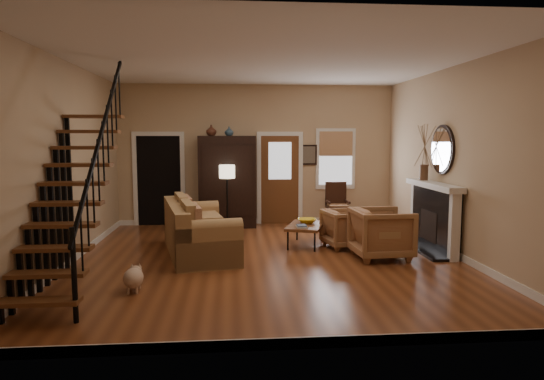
{
  "coord_description": "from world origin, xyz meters",
  "views": [
    {
      "loc": [
        -0.62,
        -8.02,
        2.08
      ],
      "look_at": [
        0.1,
        0.4,
        1.15
      ],
      "focal_mm": 32.0,
      "sensor_mm": 36.0,
      "label": 1
    }
  ],
  "objects": [
    {
      "name": "room",
      "position": [
        -0.41,
        1.76,
        1.51
      ],
      "size": [
        7.0,
        7.33,
        3.3
      ],
      "color": "brown",
      "rests_on": "ground"
    },
    {
      "name": "staircase",
      "position": [
        -2.78,
        -1.3,
        1.6
      ],
      "size": [
        0.94,
        2.8,
        3.2
      ],
      "primitive_type": null,
      "color": "brown",
      "rests_on": "ground"
    },
    {
      "name": "fireplace",
      "position": [
        3.13,
        0.5,
        0.74
      ],
      "size": [
        0.33,
        1.95,
        2.3
      ],
      "color": "black",
      "rests_on": "ground"
    },
    {
      "name": "armoire",
      "position": [
        -0.7,
        3.15,
        1.05
      ],
      "size": [
        1.3,
        0.6,
        2.1
      ],
      "primitive_type": null,
      "color": "black",
      "rests_on": "ground"
    },
    {
      "name": "vase_a",
      "position": [
        -1.05,
        3.05,
        2.22
      ],
      "size": [
        0.24,
        0.24,
        0.25
      ],
      "primitive_type": "imported",
      "color": "#4C2619",
      "rests_on": "armoire"
    },
    {
      "name": "vase_b",
      "position": [
        -0.65,
        3.05,
        2.21
      ],
      "size": [
        0.2,
        0.2,
        0.21
      ],
      "primitive_type": "imported",
      "color": "#334C60",
      "rests_on": "armoire"
    },
    {
      "name": "sofa",
      "position": [
        -1.19,
        0.56,
        0.46
      ],
      "size": [
        1.52,
        2.6,
        0.91
      ],
      "primitive_type": null,
      "rotation": [
        0.0,
        0.0,
        0.2
      ],
      "color": "#A07749",
      "rests_on": "ground"
    },
    {
      "name": "coffee_table",
      "position": [
        0.8,
        1.03,
        0.2
      ],
      "size": [
        0.93,
        1.21,
        0.41
      ],
      "primitive_type": null,
      "rotation": [
        0.0,
        0.0,
        -0.32
      ],
      "color": "brown",
      "rests_on": "ground"
    },
    {
      "name": "bowl",
      "position": [
        0.85,
        1.18,
        0.45
      ],
      "size": [
        0.36,
        0.36,
        0.09
      ],
      "primitive_type": "imported",
      "color": "yellow",
      "rests_on": "coffee_table"
    },
    {
      "name": "books",
      "position": [
        0.68,
        0.73,
        0.43
      ],
      "size": [
        0.2,
        0.27,
        0.05
      ],
      "primitive_type": null,
      "color": "beige",
      "rests_on": "coffee_table"
    },
    {
      "name": "armchair_left",
      "position": [
        1.95,
        -0.04,
        0.43
      ],
      "size": [
        1.0,
        0.98,
        0.87
      ],
      "primitive_type": "imported",
      "rotation": [
        0.0,
        0.0,
        1.63
      ],
      "color": "brown",
      "rests_on": "ground"
    },
    {
      "name": "armchair_right",
      "position": [
        1.54,
        0.82,
        0.36
      ],
      "size": [
        0.92,
        0.9,
        0.72
      ],
      "primitive_type": "imported",
      "rotation": [
        0.0,
        0.0,
        1.76
      ],
      "color": "brown",
      "rests_on": "ground"
    },
    {
      "name": "floor_lamp",
      "position": [
        -0.7,
        2.33,
        0.74
      ],
      "size": [
        0.43,
        0.43,
        1.48
      ],
      "primitive_type": null,
      "rotation": [
        0.0,
        0.0,
        0.31
      ],
      "color": "black",
      "rests_on": "ground"
    },
    {
      "name": "side_chair",
      "position": [
        1.85,
        2.95,
        0.51
      ],
      "size": [
        0.54,
        0.54,
        1.02
      ],
      "primitive_type": null,
      "color": "black",
      "rests_on": "ground"
    },
    {
      "name": "dog",
      "position": [
        -1.94,
        -1.53,
        0.16
      ],
      "size": [
        0.28,
        0.46,
        0.33
      ],
      "primitive_type": null,
      "rotation": [
        0.0,
        0.0,
        0.04
      ],
      "color": "#D7B293",
      "rests_on": "ground"
    }
  ]
}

